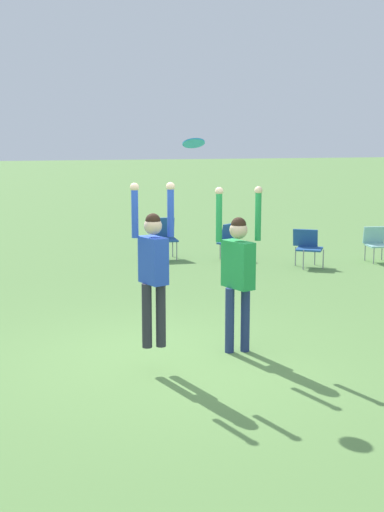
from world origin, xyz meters
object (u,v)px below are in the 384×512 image
at_px(person_defending, 238,265).
at_px(camping_chair_0, 164,235).
at_px(camping_chair_1, 376,241).
at_px(camping_chair_2, 231,239).
at_px(camping_chair_4, 308,245).
at_px(frisbee, 194,143).
at_px(person_jumping, 153,262).

xyz_separation_m(person_defending, camping_chair_0, (0.39, 7.03, -0.63)).
height_order(camping_chair_0, camping_chair_1, camping_chair_0).
height_order(camping_chair_1, camping_chair_2, camping_chair_2).
height_order(person_defending, camping_chair_1, person_defending).
bearing_deg(camping_chair_4, frisbee, 84.83).
bearing_deg(camping_chair_4, camping_chair_0, -1.64).
bearing_deg(person_jumping, person_defending, -90.00).
height_order(person_defending, camping_chair_0, person_defending).
distance_m(frisbee, camping_chair_0, 7.68).
xyz_separation_m(camping_chair_1, camping_chair_2, (-3.10, 0.93, 0.03)).
relative_size(person_defending, camping_chair_4, 2.78).
distance_m(camping_chair_0, camping_chair_4, 3.26).
height_order(camping_chair_0, camping_chair_2, camping_chair_0).
bearing_deg(camping_chair_0, person_jumping, 78.29).
relative_size(frisbee, camping_chair_2, 0.34).
distance_m(person_defending, camping_chair_1, 7.46).
relative_size(person_jumping, camping_chair_2, 2.47).
bearing_deg(camping_chair_0, person_defending, 87.06).
height_order(person_defending, camping_chair_4, person_defending).
bearing_deg(frisbee, camping_chair_0, 81.82).
bearing_deg(camping_chair_2, person_defending, 37.72).
height_order(person_jumping, camping_chair_0, person_jumping).
relative_size(frisbee, camping_chair_4, 0.35).
height_order(frisbee, camping_chair_4, frisbee).
xyz_separation_m(camping_chair_0, camping_chair_1, (4.52, -1.46, -0.09)).
xyz_separation_m(person_defending, camping_chair_1, (4.91, 5.57, -0.72)).
relative_size(person_jumping, camping_chair_4, 2.53).
bearing_deg(frisbee, camping_chair_2, 69.93).
distance_m(person_jumping, camping_chair_4, 7.36).
bearing_deg(camping_chair_4, person_defending, 88.46).
bearing_deg(person_defending, camping_chair_0, 154.82).
bearing_deg(person_defending, camping_chair_2, 142.44).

